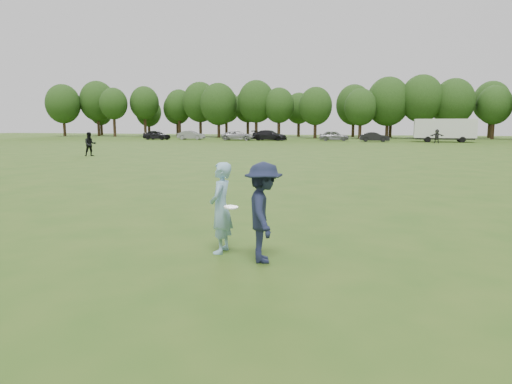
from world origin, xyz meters
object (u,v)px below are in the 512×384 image
defender (263,212)px  car_b (191,135)px  car_c (238,136)px  car_f (374,137)px  thrower (221,208)px  player_far_d (437,136)px  car_a (157,135)px  player_far_a (90,144)px  car_d (270,135)px  cargo_trailer (444,129)px  car_e (334,136)px

defender → car_b: defender is taller
car_c → car_f: car_c is taller
thrower → car_f: size_ratio=0.43×
car_b → player_far_d: bearing=-100.9°
car_a → car_c: bearing=-81.0°
player_far_d → thrower: bearing=-97.5°
player_far_a → car_f: size_ratio=0.46×
car_d → car_b: bearing=95.5°
thrower → player_far_a: bearing=-142.6°
thrower → player_far_a: 29.75m
car_c → cargo_trailer: 29.75m
car_d → player_far_a: bearing=178.1°
thrower → player_far_a: player_far_a is taller
thrower → player_far_d: bearing=167.5°
player_far_a → car_d: (5.14, 37.16, -0.15)m
car_f → car_a: bearing=84.8°
car_a → car_f: 33.97m
player_far_d → car_d: bearing=173.3°
player_far_d → car_f: bearing=164.2°
car_e → car_a: bearing=88.8°
player_far_d → cargo_trailer: 4.27m
car_a → cargo_trailer: (43.29, 1.75, 1.02)m
thrower → car_e: thrower is taller
car_e → car_f: 6.21m
defender → player_far_d: 57.22m
car_a → player_far_d: bearing=-87.4°
defender → car_a: bearing=11.1°
car_b → cargo_trailer: size_ratio=0.48×
player_far_a → car_c: bearing=45.8°
thrower → cargo_trailer: size_ratio=0.20×
car_b → car_f: car_b is taller
player_far_d → car_f: (-7.99, 2.57, -0.24)m
defender → car_c: bearing=-0.0°
thrower → player_far_a: (-19.23, 22.69, 0.05)m
defender → car_e: 61.35m
player_far_d → cargo_trailer: (1.33, 3.97, 0.86)m
car_a → cargo_trailer: size_ratio=0.50×
car_d → car_e: car_d is taller
thrower → defender: defender is taller
car_f → cargo_trailer: 9.49m
thrower → car_b: size_ratio=0.41×
player_far_a → car_d: size_ratio=0.35×
player_far_d → car_b: 36.81m
defender → car_c: defender is taller
car_a → car_f: size_ratio=1.09×
player_far_a → cargo_trailer: 48.05m
car_a → thrower: bearing=-145.3°
player_far_a → car_b: size_ratio=0.43×
car_c → cargo_trailer: (29.71, 0.95, 1.06)m
car_f → thrower: bearing=172.8°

